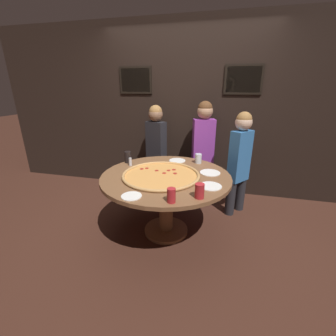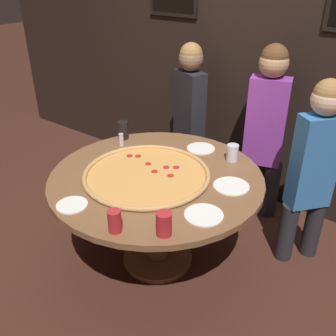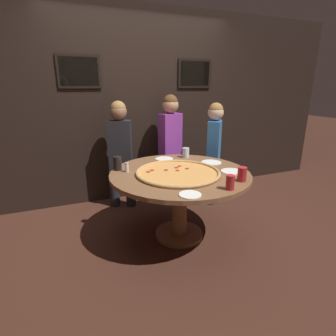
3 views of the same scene
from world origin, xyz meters
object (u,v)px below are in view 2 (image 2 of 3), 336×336
at_px(giant_pizza, 147,174).
at_px(white_plate_left_side, 204,215).
at_px(drink_cup_centre_back, 123,130).
at_px(diner_side_left, 313,166).
at_px(drink_cup_beside_pizza, 115,221).
at_px(condiment_shaker, 121,139).
at_px(white_plate_near_front, 72,205).
at_px(dining_table, 157,194).
at_px(diner_centre_back, 189,112).
at_px(white_plate_right_side, 231,186).
at_px(drink_cup_near_left, 164,224).
at_px(diner_side_right, 265,126).
at_px(white_plate_beside_cup, 201,149).
at_px(drink_cup_front_edge, 232,153).

xyz_separation_m(giant_pizza, white_plate_left_side, (0.54, -0.15, -0.01)).
height_order(drink_cup_centre_back, diner_side_left, diner_side_left).
distance_m(drink_cup_beside_pizza, condiment_shaker, 1.06).
bearing_deg(white_plate_near_front, condiment_shaker, 113.04).
height_order(dining_table, diner_centre_back, diner_centre_back).
xyz_separation_m(white_plate_left_side, diner_centre_back, (-0.90, 1.18, 0.05)).
relative_size(drink_cup_centre_back, condiment_shaker, 1.49).
bearing_deg(white_plate_right_side, drink_cup_near_left, -95.03).
xyz_separation_m(condiment_shaker, diner_side_right, (0.81, 0.82, 0.05)).
distance_m(drink_cup_centre_back, white_plate_near_front, 0.97).
relative_size(white_plate_right_side, white_plate_beside_cup, 1.07).
bearing_deg(condiment_shaker, diner_side_left, 20.05).
relative_size(white_plate_right_side, diner_centre_back, 0.16).
bearing_deg(white_plate_near_front, giant_pizza, 76.38).
xyz_separation_m(white_plate_beside_cup, diner_side_left, (0.79, 0.17, 0.04)).
bearing_deg(white_plate_left_side, drink_cup_front_edge, 105.78).
xyz_separation_m(white_plate_near_front, diner_side_left, (0.99, 1.26, 0.04)).
height_order(drink_cup_beside_pizza, white_plate_right_side, drink_cup_beside_pizza).
xyz_separation_m(dining_table, condiment_shaker, (-0.50, 0.20, 0.20)).
distance_m(diner_side_right, diner_side_left, 0.61).
distance_m(drink_cup_near_left, white_plate_left_side, 0.28).
relative_size(drink_cup_near_left, diner_side_left, 0.10).
bearing_deg(dining_table, diner_side_right, 72.92).
height_order(dining_table, white_plate_beside_cup, white_plate_beside_cup).
xyz_separation_m(drink_cup_beside_pizza, diner_side_right, (0.12, 1.61, 0.03)).
relative_size(dining_table, drink_cup_near_left, 10.75).
xyz_separation_m(drink_cup_front_edge, drink_cup_near_left, (0.11, -0.95, 0.01)).
distance_m(drink_cup_front_edge, white_plate_beside_cup, 0.28).
xyz_separation_m(drink_cup_beside_pizza, white_plate_right_side, (0.28, 0.76, -0.06)).
bearing_deg(diner_side_left, drink_cup_front_edge, -30.03).
bearing_deg(drink_cup_centre_back, diner_side_left, 15.21).
distance_m(dining_table, diner_centre_back, 1.08).
bearing_deg(diner_side_left, diner_centre_back, -64.23).
bearing_deg(drink_cup_centre_back, dining_table, -27.71).
distance_m(dining_table, white_plate_beside_cup, 0.54).
height_order(white_plate_beside_cup, white_plate_near_front, same).
bearing_deg(giant_pizza, dining_table, 47.16).
xyz_separation_m(drink_cup_front_edge, diner_side_left, (0.52, 0.19, -0.02)).
height_order(dining_table, diner_side_left, diner_side_left).
bearing_deg(drink_cup_front_edge, white_plate_beside_cup, 175.68).
xyz_separation_m(white_plate_right_side, white_plate_near_front, (-0.64, -0.75, 0.00)).
bearing_deg(drink_cup_near_left, diner_side_right, 94.02).
bearing_deg(drink_cup_front_edge, drink_cup_beside_pizza, -95.63).
relative_size(white_plate_beside_cup, diner_side_left, 0.16).
bearing_deg(white_plate_right_side, giant_pizza, -157.20).
relative_size(white_plate_near_front, diner_side_left, 0.13).
distance_m(drink_cup_front_edge, white_plate_near_front, 1.17).
relative_size(drink_cup_front_edge, drink_cup_centre_back, 0.83).
bearing_deg(dining_table, diner_side_left, 39.82).
distance_m(drink_cup_front_edge, diner_side_left, 0.55).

